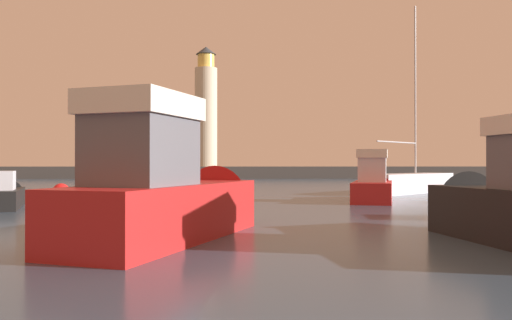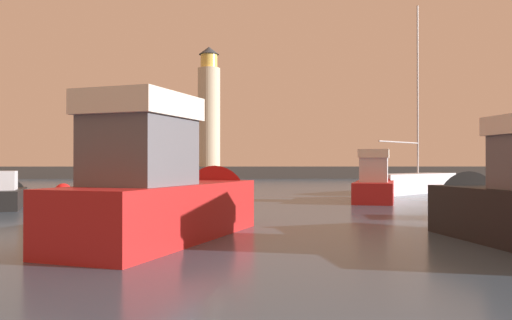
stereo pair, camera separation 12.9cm
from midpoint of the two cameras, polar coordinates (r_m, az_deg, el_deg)
ground_plane at (r=36.50m, az=0.49°, el=-3.51°), size 220.00×220.00×0.00m
breakwater at (r=70.26m, az=-0.51°, el=-1.38°), size 88.87×6.09×1.59m
lighthouse at (r=70.76m, az=-5.16°, el=5.54°), size 3.03×3.03×16.29m
motorboat_2 at (r=14.19m, az=-8.41°, el=-3.62°), size 5.31×9.07×3.94m
motorboat_3 at (r=28.36m, az=13.10°, el=-2.71°), size 3.66×6.63×3.06m
motorboat_4 at (r=26.65m, az=-25.76°, el=-3.47°), size 3.33×6.15×1.97m
sailboat_moored at (r=36.41m, az=16.85°, el=-2.40°), size 7.96×7.60×12.85m
mooring_buoy at (r=29.57m, az=-20.37°, el=-3.32°), size 0.92×0.92×0.92m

